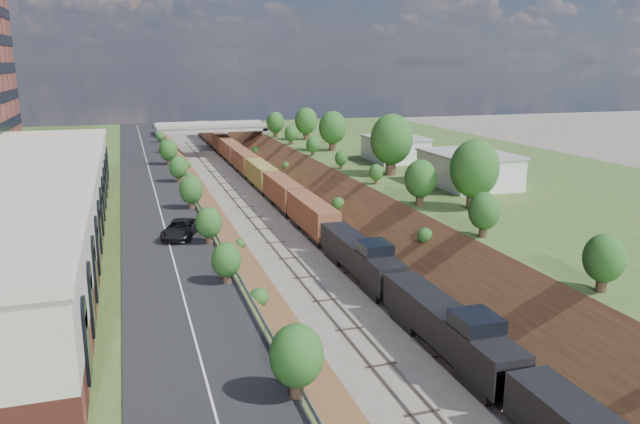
% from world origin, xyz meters
% --- Properties ---
extents(platform_left, '(44.00, 180.00, 5.00)m').
position_xyz_m(platform_left, '(-33.00, 60.00, 2.50)').
color(platform_left, '#395623').
rests_on(platform_left, ground).
extents(platform_right, '(44.00, 180.00, 5.00)m').
position_xyz_m(platform_right, '(33.00, 60.00, 2.50)').
color(platform_right, '#395623').
rests_on(platform_right, ground).
extents(embankment_left, '(10.00, 180.00, 10.00)m').
position_xyz_m(embankment_left, '(-11.00, 60.00, 0.00)').
color(embankment_left, brown).
rests_on(embankment_left, ground).
extents(embankment_right, '(10.00, 180.00, 10.00)m').
position_xyz_m(embankment_right, '(11.00, 60.00, 0.00)').
color(embankment_right, brown).
rests_on(embankment_right, ground).
extents(rail_left_track, '(1.58, 180.00, 0.18)m').
position_xyz_m(rail_left_track, '(-2.60, 60.00, 0.09)').
color(rail_left_track, gray).
rests_on(rail_left_track, ground).
extents(rail_right_track, '(1.58, 180.00, 0.18)m').
position_xyz_m(rail_right_track, '(2.60, 60.00, 0.09)').
color(rail_right_track, gray).
rests_on(rail_right_track, ground).
extents(road, '(8.00, 180.00, 0.10)m').
position_xyz_m(road, '(-15.50, 60.00, 5.05)').
color(road, black).
rests_on(road, platform_left).
extents(guardrail, '(0.10, 171.00, 0.70)m').
position_xyz_m(guardrail, '(-11.40, 59.80, 5.55)').
color(guardrail, '#99999E').
rests_on(guardrail, platform_left).
extents(commercial_building, '(14.30, 62.30, 7.00)m').
position_xyz_m(commercial_building, '(-28.00, 38.00, 8.51)').
color(commercial_building, brown).
rests_on(commercial_building, platform_left).
extents(overpass, '(24.50, 8.30, 7.40)m').
position_xyz_m(overpass, '(0.00, 122.00, 4.92)').
color(overpass, gray).
rests_on(overpass, ground).
extents(white_building_near, '(9.00, 12.00, 4.00)m').
position_xyz_m(white_building_near, '(23.50, 52.00, 7.00)').
color(white_building_near, silver).
rests_on(white_building_near, platform_right).
extents(white_building_far, '(8.00, 10.00, 3.60)m').
position_xyz_m(white_building_far, '(23.00, 74.00, 6.80)').
color(white_building_far, silver).
rests_on(white_building_far, platform_right).
extents(tree_right_large, '(5.25, 5.25, 7.61)m').
position_xyz_m(tree_right_large, '(17.00, 40.00, 9.38)').
color(tree_right_large, '#473323').
rests_on(tree_right_large, platform_right).
extents(tree_left_crest, '(2.45, 2.45, 3.55)m').
position_xyz_m(tree_left_crest, '(-11.80, 20.00, 7.04)').
color(tree_left_crest, '#473323').
rests_on(tree_left_crest, platform_left).
extents(freight_train, '(2.76, 171.20, 4.55)m').
position_xyz_m(freight_train, '(2.60, 82.04, 2.46)').
color(freight_train, black).
rests_on(freight_train, ground).
extents(suv, '(4.29, 6.19, 1.57)m').
position_xyz_m(suv, '(-14.32, 37.73, 5.88)').
color(suv, black).
rests_on(suv, road).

